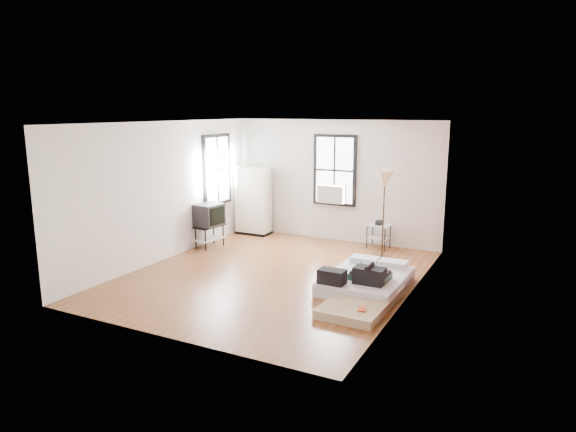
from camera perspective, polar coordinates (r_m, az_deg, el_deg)
The scene contains 8 objects.
ground at distance 9.61m, azimuth -1.58°, elevation -6.58°, with size 6.00×6.00×0.00m, color brown.
room_shell at distance 9.43m, azimuth 0.65°, elevation 3.91°, with size 5.02×6.02×2.80m.
mattress_main at distance 9.01m, azimuth 8.64°, elevation -6.98°, with size 1.29×1.74×0.56m.
mattress_bare at distance 8.38m, azimuth 8.43°, elevation -8.72°, with size 0.95×1.75×0.37m.
wardrobe at distance 12.61m, azimuth -3.87°, elevation 1.68°, with size 0.84×0.49×1.65m.
side_table at distance 11.50m, azimuth 10.06°, elevation -1.51°, with size 0.51×0.42×0.63m.
floor_lamp at distance 10.56m, azimuth 10.69°, elevation 3.65°, with size 0.39×0.39×1.83m.
tv_stand at distance 11.47m, azimuth -8.75°, elevation -0.05°, with size 0.56×0.74×0.98m.
Camera 1 is at (4.36, -8.02, 3.03)m, focal length 32.00 mm.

